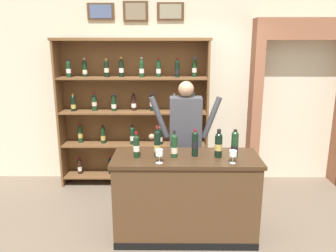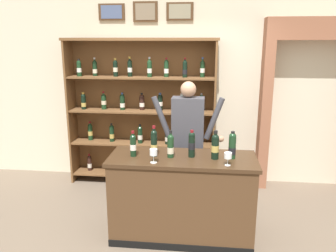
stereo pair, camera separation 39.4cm
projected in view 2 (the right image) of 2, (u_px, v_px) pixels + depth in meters
name	position (u px, v px, depth m)	size (l,w,h in m)	color
ground_plane	(167.00, 235.00, 3.93)	(14.00, 14.00, 0.02)	#6B5B4C
back_wall	(180.00, 79.00, 5.24)	(12.00, 0.19, 3.19)	beige
wine_shelf	(142.00, 107.00, 5.14)	(2.25, 0.37, 2.21)	brown
archway_doorway	(312.00, 93.00, 4.96)	(1.48, 0.45, 2.48)	#935B42
tasting_counter	(182.00, 197.00, 3.79)	(1.60, 0.63, 0.95)	#4C331E
shopkeeper	(188.00, 134.00, 4.26)	(0.92, 0.22, 1.69)	#2D3347
tasting_bottle_super_tuscan	(133.00, 145.00, 3.67)	(0.07, 0.07, 0.28)	black
tasting_bottle_bianco	(154.00, 143.00, 3.67)	(0.07, 0.07, 0.34)	black
tasting_bottle_grappa	(171.00, 146.00, 3.63)	(0.07, 0.07, 0.30)	#19381E
tasting_bottle_brunello	(192.00, 144.00, 3.64)	(0.07, 0.07, 0.30)	black
tasting_bottle_chianti	(215.00, 146.00, 3.58)	(0.08, 0.08, 0.31)	black
tasting_bottle_riserva	(232.00, 146.00, 3.60)	(0.08, 0.08, 0.30)	#19381E
wine_glass_left	(228.00, 156.00, 3.40)	(0.08, 0.08, 0.14)	silver
wine_glass_right	(154.00, 153.00, 3.48)	(0.08, 0.08, 0.15)	silver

